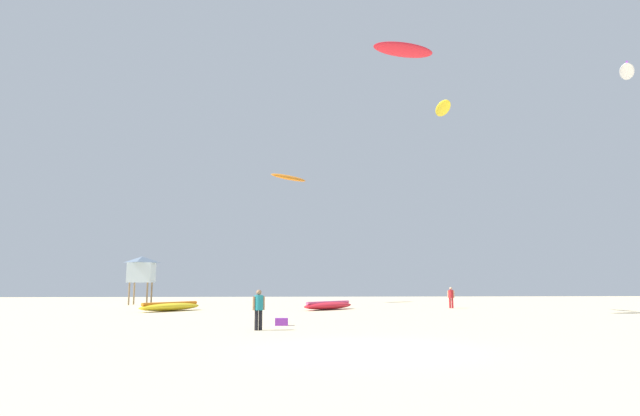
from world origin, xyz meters
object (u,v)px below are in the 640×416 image
(person_foreground, at_px, (259,306))
(kite_aloft_2, at_px, (403,50))
(kite_grounded_near, at_px, (170,307))
(lifeguard_tower, at_px, (142,269))
(kite_grounded_mid, at_px, (328,306))
(cooler_box, at_px, (282,322))
(person_midground, at_px, (451,296))
(kite_aloft_1, at_px, (627,71))
(kite_aloft_0, at_px, (289,178))
(kite_aloft_3, at_px, (443,108))

(person_foreground, xyz_separation_m, kite_aloft_2, (8.28, 9.66, 15.33))
(kite_grounded_near, bearing_deg, lifeguard_tower, 114.04)
(kite_grounded_mid, distance_m, cooler_box, 14.26)
(lifeguard_tower, relative_size, cooler_box, 7.41)
(person_midground, relative_size, kite_aloft_1, 0.47)
(kite_grounded_near, height_order, kite_aloft_0, kite_aloft_0)
(kite_aloft_2, bearing_deg, kite_grounded_near, 160.22)
(kite_grounded_near, height_order, lifeguard_tower, lifeguard_tower)
(kite_grounded_near, xyz_separation_m, kite_aloft_1, (31.17, -2.67, 16.13))
(person_midground, xyz_separation_m, kite_grounded_mid, (-9.26, -1.60, -0.62))
(cooler_box, xyz_separation_m, kite_aloft_2, (7.39, 7.40, 16.08))
(cooler_box, distance_m, kite_aloft_0, 30.60)
(kite_grounded_near, height_order, kite_aloft_2, kite_aloft_2)
(kite_grounded_mid, bearing_deg, cooler_box, -103.05)
(kite_grounded_mid, bearing_deg, kite_aloft_0, 100.82)
(person_foreground, relative_size, kite_aloft_0, 0.37)
(kite_aloft_2, bearing_deg, kite_aloft_3, 42.15)
(lifeguard_tower, xyz_separation_m, kite_aloft_3, (22.93, -13.07, 10.52))
(person_foreground, height_order, kite_grounded_near, person_foreground)
(kite_grounded_near, xyz_separation_m, lifeguard_tower, (-4.81, 10.79, 2.77))
(kite_grounded_near, relative_size, kite_aloft_3, 1.54)
(kite_aloft_1, bearing_deg, kite_aloft_2, -170.85)
(person_foreground, height_order, lifeguard_tower, lifeguard_tower)
(person_midground, bearing_deg, kite_aloft_3, -0.68)
(kite_aloft_1, bearing_deg, kite_aloft_3, 178.28)
(lifeguard_tower, bearing_deg, kite_grounded_near, -65.96)
(person_foreground, distance_m, kite_aloft_2, 19.93)
(person_foreground, bearing_deg, kite_aloft_3, 109.17)
(person_foreground, distance_m, kite_aloft_3, 21.38)
(lifeguard_tower, relative_size, kite_aloft_3, 1.33)
(kite_aloft_3, bearing_deg, kite_grounded_near, 172.82)
(kite_aloft_0, height_order, kite_aloft_2, kite_aloft_2)
(person_foreground, xyz_separation_m, kite_aloft_0, (1.39, 30.37, 11.35))
(cooler_box, bearing_deg, lifeguard_tower, 117.41)
(kite_aloft_0, bearing_deg, kite_aloft_1, -37.80)
(kite_grounded_near, distance_m, kite_aloft_1, 35.19)
(person_foreground, height_order, kite_grounded_mid, person_foreground)
(lifeguard_tower, xyz_separation_m, kite_aloft_2, (19.58, -16.10, 13.18))
(kite_aloft_2, bearing_deg, person_midground, 57.86)
(person_foreground, bearing_deg, kite_aloft_0, 149.04)
(person_foreground, xyz_separation_m, kite_grounded_mid, (4.11, 16.15, -0.62))
(kite_grounded_near, height_order, kite_aloft_3, kite_aloft_3)
(cooler_box, bearing_deg, person_foreground, -111.46)
(kite_aloft_1, relative_size, kite_aloft_2, 0.78)
(kite_grounded_near, xyz_separation_m, kite_grounded_mid, (10.60, 1.18, -0.00))
(kite_grounded_near, relative_size, kite_aloft_0, 1.14)
(kite_aloft_1, xyz_separation_m, kite_aloft_3, (-13.04, 0.39, -2.85))
(kite_grounded_near, relative_size, lifeguard_tower, 1.16)
(person_foreground, distance_m, person_midground, 22.23)
(cooler_box, bearing_deg, kite_aloft_2, 45.03)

